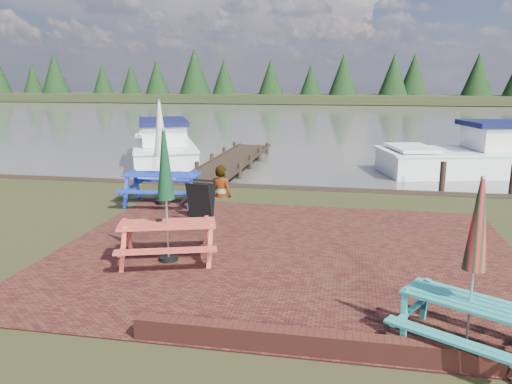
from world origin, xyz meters
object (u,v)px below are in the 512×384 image
object	(u,v)px
picnic_table_blue	(162,169)
jetty	(233,160)
chalkboard	(201,201)
picnic_table_red	(167,217)
boat_jetty	(163,148)
boat_near	(494,157)
picnic_table_teal	(471,293)
person	(220,166)

from	to	relation	value
picnic_table_blue	jetty	xyz separation A→B (m)	(0.30, 6.98, -0.87)
chalkboard	picnic_table_red	bearing A→B (deg)	-77.22
boat_jetty	boat_near	distance (m)	13.39
boat_jetty	boat_near	world-z (taller)	boat_near
picnic_table_blue	chalkboard	distance (m)	2.14
picnic_table_teal	boat_near	size ratio (longest dim) A/B	0.26
picnic_table_teal	chalkboard	world-z (taller)	picnic_table_teal
chalkboard	boat_jetty	xyz separation A→B (m)	(-4.55, 9.32, -0.08)
boat_jetty	boat_near	bearing A→B (deg)	-24.86
boat_near	chalkboard	bearing A→B (deg)	121.54
chalkboard	boat_jetty	bearing A→B (deg)	125.05
jetty	picnic_table_teal	bearing A→B (deg)	-65.08
jetty	person	size ratio (longest dim) A/B	4.96
chalkboard	person	size ratio (longest dim) A/B	0.53
jetty	boat_near	size ratio (longest dim) A/B	1.06
person	chalkboard	bearing A→B (deg)	103.91
chalkboard	boat_jetty	world-z (taller)	boat_jetty
boat_near	person	distance (m)	11.08
picnic_table_blue	boat_jetty	bearing A→B (deg)	106.36
picnic_table_teal	person	world-z (taller)	picnic_table_teal
picnic_table_blue	chalkboard	bearing A→B (deg)	-47.44
picnic_table_teal	boat_near	world-z (taller)	picnic_table_teal
picnic_table_teal	picnic_table_blue	size ratio (longest dim) A/B	0.80
jetty	chalkboard	bearing A→B (deg)	-81.68
picnic_table_red	picnic_table_blue	size ratio (longest dim) A/B	0.88
picnic_table_red	picnic_table_blue	bearing A→B (deg)	95.01
picnic_table_red	chalkboard	world-z (taller)	picnic_table_red
boat_jetty	picnic_table_red	bearing A→B (deg)	-91.88
picnic_table_red	chalkboard	bearing A→B (deg)	76.39
picnic_table_teal	boat_jetty	world-z (taller)	picnic_table_teal
picnic_table_red	chalkboard	xyz separation A→B (m)	(-0.18, 2.73, -0.36)
picnic_table_red	jetty	bearing A→B (deg)	79.83
picnic_table_teal	jetty	world-z (taller)	picnic_table_teal
jetty	boat_jetty	size ratio (longest dim) A/B	1.20
picnic_table_teal	picnic_table_blue	distance (m)	9.17
jetty	person	world-z (taller)	person
person	picnic_table_blue	bearing A→B (deg)	49.70
picnic_table_blue	person	bearing A→B (deg)	35.39
person	picnic_table_teal	bearing A→B (deg)	134.19
jetty	boat_near	xyz separation A→B (m)	(10.06, 0.57, 0.34)
picnic_table_blue	picnic_table_red	bearing A→B (deg)	-72.20
boat_jetty	person	distance (m)	8.08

